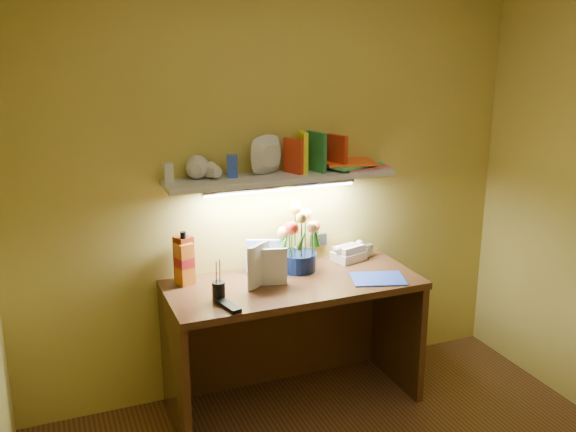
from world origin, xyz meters
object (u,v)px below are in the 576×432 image
Objects in this scene: flower_bouquet at (298,240)px; telephone at (349,252)px; whisky_bottle at (184,258)px; desk at (293,343)px; desk_clock at (367,251)px.

flower_bouquet is 0.37m from telephone.
flower_bouquet reaches higher than whisky_bottle.
whisky_bottle is at bearing 164.13° from telephone.
whisky_bottle is (-0.65, 0.03, -0.03)m from flower_bouquet.
desk is 0.59m from flower_bouquet.
desk is 7.63× the size of telephone.
flower_bouquet is 2.00× the size of telephone.
desk is 0.79m from whisky_bottle.
whisky_bottle reaches higher than telephone.
flower_bouquet is 0.66m from whisky_bottle.
telephone is (0.34, 0.04, -0.13)m from flower_bouquet.
desk is 0.73m from desk_clock.
telephone is 0.13m from desk_clock.
desk is 18.46× the size of desk_clock.
telephone is 2.42× the size of desk_clock.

